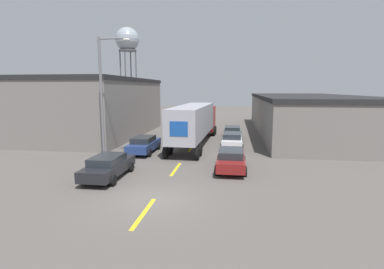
{
  "coord_description": "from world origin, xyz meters",
  "views": [
    {
      "loc": [
        3.78,
        -13.48,
        5.33
      ],
      "look_at": [
        0.7,
        8.43,
        1.94
      ],
      "focal_mm": 28.0,
      "sensor_mm": 36.0,
      "label": 1
    }
  ],
  "objects": [
    {
      "name": "parked_car_right_near",
      "position": [
        3.65,
        5.99,
        0.73
      ],
      "size": [
        1.97,
        4.71,
        1.38
      ],
      "color": "maroon",
      "rests_on": "ground_plane"
    },
    {
      "name": "street_lamp",
      "position": [
        -5.83,
        7.91,
        5.18
      ],
      "size": [
        2.47,
        0.32,
        9.06
      ],
      "color": "slate",
      "rests_on": "ground_plane"
    },
    {
      "name": "water_tower",
      "position": [
        -21.82,
        57.57,
        16.66
      ],
      "size": [
        5.62,
        5.62,
        19.78
      ],
      "color": "#47474C",
      "rests_on": "ground_plane"
    },
    {
      "name": "semi_truck",
      "position": [
        0.12,
        14.94,
        2.31
      ],
      "size": [
        3.26,
        15.0,
        3.82
      ],
      "rotation": [
        0.0,
        0.0,
        -0.04
      ],
      "color": "#B21919",
      "rests_on": "ground_plane"
    },
    {
      "name": "parked_car_right_mid",
      "position": [
        3.65,
        13.51,
        0.73
      ],
      "size": [
        1.97,
        4.71,
        1.38
      ],
      "color": "silver",
      "rests_on": "ground_plane"
    },
    {
      "name": "parked_car_right_far",
      "position": [
        3.65,
        18.32,
        0.73
      ],
      "size": [
        1.97,
        4.71,
        1.38
      ],
      "color": "#2D5B38",
      "rests_on": "ground_plane"
    },
    {
      "name": "ground_plane",
      "position": [
        0.0,
        0.0,
        0.0
      ],
      "size": [
        160.0,
        160.0,
        0.0
      ],
      "primitive_type": "plane",
      "color": "#56514C"
    },
    {
      "name": "warehouse_left",
      "position": [
        -13.44,
        19.18,
        3.25
      ],
      "size": [
        13.62,
        18.94,
        6.5
      ],
      "color": "slate",
      "rests_on": "ground_plane"
    },
    {
      "name": "warehouse_right",
      "position": [
        12.18,
        23.55,
        2.29
      ],
      "size": [
        11.11,
        27.86,
        4.57
      ],
      "color": "slate",
      "rests_on": "ground_plane"
    },
    {
      "name": "road_centerline",
      "position": [
        0.0,
        5.64,
        0.0
      ],
      "size": [
        0.2,
        17.81,
        0.01
      ],
      "color": "yellow",
      "rests_on": "ground_plane"
    },
    {
      "name": "parked_car_left_near",
      "position": [
        -3.65,
        3.13,
        0.73
      ],
      "size": [
        1.97,
        4.71,
        1.38
      ],
      "color": "black",
      "rests_on": "ground_plane"
    },
    {
      "name": "parked_car_left_far",
      "position": [
        -3.65,
        10.34,
        0.73
      ],
      "size": [
        1.97,
        4.71,
        1.38
      ],
      "color": "navy",
      "rests_on": "ground_plane"
    },
    {
      "name": "fire_hydrant",
      "position": [
        -5.03,
        3.72,
        0.49
      ],
      "size": [
        0.22,
        0.22,
        0.98
      ],
      "color": "red",
      "rests_on": "ground_plane"
    }
  ]
}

